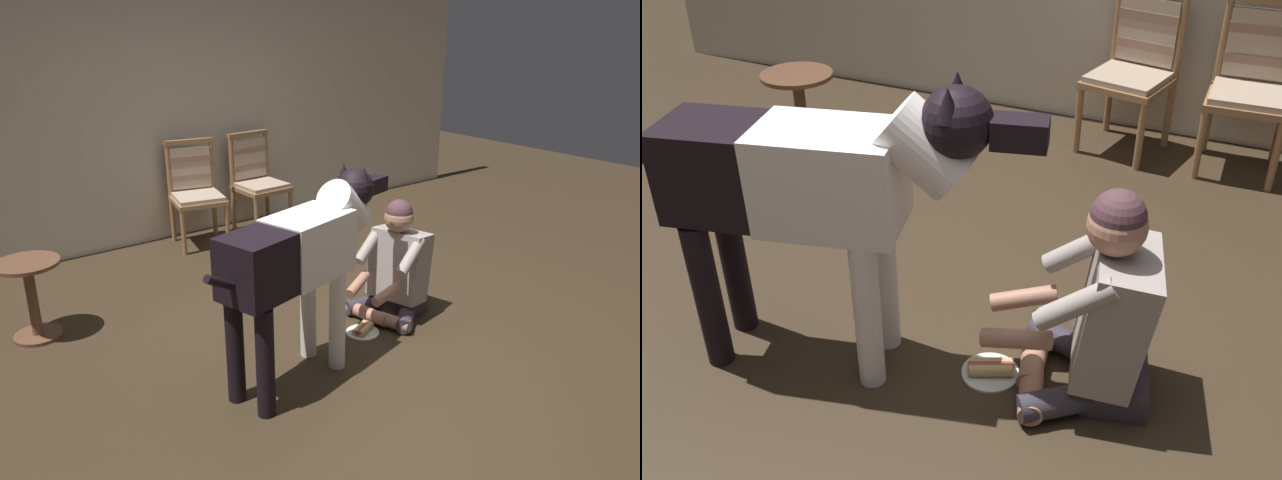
# 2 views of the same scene
# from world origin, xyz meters

# --- Properties ---
(ground_plane) EXTENTS (13.13, 13.13, 0.00)m
(ground_plane) POSITION_xyz_m (0.00, 0.00, 0.00)
(ground_plane) COLOR #35281A
(back_wall) EXTENTS (7.58, 0.10, 2.60)m
(back_wall) POSITION_xyz_m (0.00, 2.83, 1.30)
(back_wall) COLOR beige
(back_wall) RESTS_ON ground
(dining_chair_left_of_pair) EXTENTS (0.54, 0.54, 0.98)m
(dining_chair_left_of_pair) POSITION_xyz_m (0.07, 2.48, 0.54)
(dining_chair_left_of_pair) COLOR olive
(dining_chair_left_of_pair) RESTS_ON ground
(dining_chair_right_of_pair) EXTENTS (0.47, 0.48, 0.98)m
(dining_chair_right_of_pair) POSITION_xyz_m (0.75, 2.49, 0.54)
(dining_chair_right_of_pair) COLOR olive
(dining_chair_right_of_pair) RESTS_ON ground
(person_sitting_on_floor) EXTENTS (0.69, 0.58, 0.87)m
(person_sitting_on_floor) POSITION_xyz_m (0.50, 0.21, 0.36)
(person_sitting_on_floor) COLOR #352F39
(person_sitting_on_floor) RESTS_ON ground
(large_dog) EXTENTS (1.52, 0.54, 1.22)m
(large_dog) POSITION_xyz_m (-0.51, -0.04, 0.79)
(large_dog) COLOR white
(large_dog) RESTS_ON ground
(hot_dog_on_plate) EXTENTS (0.23, 0.23, 0.06)m
(hot_dog_on_plate) POSITION_xyz_m (0.11, 0.11, 0.03)
(hot_dog_on_plate) COLOR silver
(hot_dog_on_plate) RESTS_ON ground
(round_side_table) EXTENTS (0.42, 0.42, 0.55)m
(round_side_table) POSITION_xyz_m (-1.69, 1.43, 0.33)
(round_side_table) COLOR brown
(round_side_table) RESTS_ON ground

